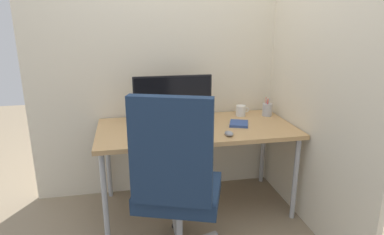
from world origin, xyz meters
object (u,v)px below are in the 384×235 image
office_chair (176,180)px  notebook (239,124)px  pen_holder (267,109)px  coffee_mug (241,111)px  monitor (173,97)px  keyboard (179,137)px  mouse (229,134)px

office_chair → notebook: 0.90m
office_chair → notebook: (0.62, 0.64, 0.12)m
pen_holder → coffee_mug: (-0.23, 0.04, -0.01)m
notebook → coffee_mug: (0.10, 0.25, 0.04)m
monitor → notebook: bearing=-14.5°
monitor → notebook: 0.57m
pen_holder → notebook: pen_holder is taller
coffee_mug → notebook: bearing=-112.3°
pen_holder → notebook: 0.39m
notebook → coffee_mug: 0.27m
keyboard → mouse: size_ratio=5.48×
office_chair → keyboard: (0.09, 0.41, 0.12)m
mouse → monitor: bearing=123.2°
monitor → keyboard: monitor is taller
keyboard → notebook: 0.58m
office_chair → keyboard: 0.44m
mouse → notebook: mouse is taller
notebook → mouse: bearing=-102.7°
office_chair → notebook: bearing=46.3°
monitor → mouse: (0.36, -0.37, -0.20)m
notebook → monitor: bearing=-173.5°
mouse → notebook: size_ratio=0.50×
pen_holder → coffee_mug: pen_holder is taller
keyboard → mouse: 0.37m
monitor → mouse: size_ratio=7.62×
monitor → pen_holder: size_ratio=3.91×
keyboard → notebook: bearing=23.5°
pen_holder → notebook: size_ratio=0.96×
pen_holder → mouse: bearing=-137.8°
office_chair → monitor: 0.85m
monitor → mouse: 0.55m
mouse → coffee_mug: (0.26, 0.49, 0.03)m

